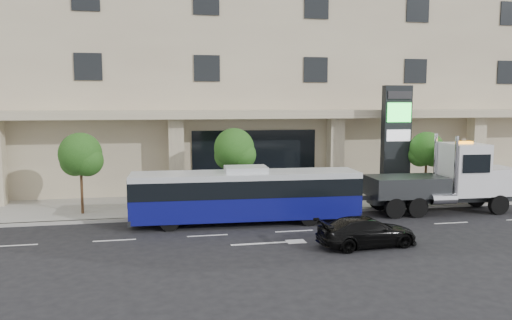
% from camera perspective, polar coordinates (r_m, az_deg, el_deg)
% --- Properties ---
extents(ground, '(120.00, 120.00, 0.00)m').
position_cam_1_polar(ground, '(24.67, 3.44, -7.25)').
color(ground, black).
rests_on(ground, ground).
extents(sidewalk, '(120.00, 6.00, 0.15)m').
position_cam_1_polar(sidewalk, '(29.40, 0.96, -4.84)').
color(sidewalk, gray).
rests_on(sidewalk, ground).
extents(curb, '(120.00, 0.30, 0.15)m').
position_cam_1_polar(curb, '(26.54, 2.34, -6.09)').
color(curb, gray).
rests_on(curb, ground).
extents(convention_center, '(60.00, 17.60, 20.00)m').
position_cam_1_polar(convention_center, '(39.28, -2.30, 12.52)').
color(convention_center, tan).
rests_on(convention_center, ground).
extents(tree_left, '(2.27, 2.20, 4.22)m').
position_cam_1_polar(tree_left, '(27.18, -19.37, 0.33)').
color(tree_left, '#422B19').
rests_on(tree_left, sidewalk).
extents(tree_mid, '(2.28, 2.20, 4.38)m').
position_cam_1_polar(tree_mid, '(27.20, -2.46, 1.01)').
color(tree_mid, '#422B19').
rests_on(tree_mid, sidewalk).
extents(tree_right, '(2.10, 2.00, 4.04)m').
position_cam_1_polar(tree_right, '(31.12, 18.96, 0.95)').
color(tree_right, '#422B19').
rests_on(tree_right, sidewalk).
extents(city_bus, '(11.19, 2.82, 2.81)m').
position_cam_1_polar(city_bus, '(24.41, -1.18, -3.96)').
color(city_bus, black).
rests_on(city_bus, ground).
extents(tow_truck, '(9.23, 2.59, 4.19)m').
position_cam_1_polar(tow_truck, '(28.80, 21.14, -2.19)').
color(tow_truck, '#2D3033').
rests_on(tow_truck, ground).
extents(black_sedan, '(4.33, 2.08, 1.22)m').
position_cam_1_polar(black_sedan, '(21.22, 12.53, -7.99)').
color(black_sedan, black).
rests_on(black_sedan, ground).
extents(signage_pylon, '(1.70, 0.66, 6.75)m').
position_cam_1_polar(signage_pylon, '(30.87, 15.70, 2.02)').
color(signage_pylon, black).
rests_on(signage_pylon, sidewalk).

